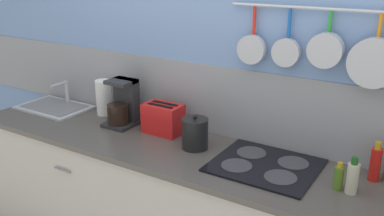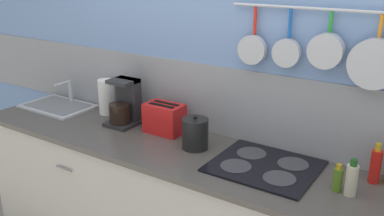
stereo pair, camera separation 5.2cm
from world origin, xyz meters
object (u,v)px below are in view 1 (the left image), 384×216
Objects in this scene: bottle_sesame_oil at (352,177)px; paper_towel_roll at (104,97)px; toaster at (163,119)px; kettle at (195,133)px; bottle_dish_soap at (375,164)px; coffee_maker at (123,106)px; bottle_olive_oil at (339,177)px.

paper_towel_roll is at bearing 173.43° from bottle_sesame_oil.
paper_towel_roll is 0.97× the size of toaster.
bottle_dish_soap reaches higher than kettle.
coffee_maker is 1.68× the size of bottle_sesame_oil.
coffee_maker is at bearing -177.55° from bottle_dish_soap.
coffee_maker reaches higher than bottle_sesame_oil.
bottle_olive_oil is (1.44, -0.12, -0.07)m from coffee_maker.
kettle reaches higher than bottle_olive_oil.
paper_towel_roll is at bearing 173.92° from toaster.
coffee_maker is 0.31m from toaster.
toaster is 1.41× the size of bottle_sesame_oil.
bottle_dish_soap is at bearing -0.42° from paper_towel_roll.
bottle_sesame_oil is (0.90, -0.05, -0.01)m from kettle.
toaster is at bearing -177.91° from bottle_dish_soap.
paper_towel_roll is at bearing 179.58° from bottle_dish_soap.
coffee_maker reaches higher than paper_towel_roll.
kettle is (0.61, -0.07, -0.04)m from coffee_maker.
paper_towel_roll is 0.56m from toaster.
bottle_olive_oil is at bearing -4.60° from coffee_maker.
coffee_maker is (0.25, -0.08, 0.00)m from paper_towel_roll.
kettle is at bearing -6.86° from coffee_maker.
paper_towel_roll is 0.87m from kettle.
coffee_maker is at bearing 175.40° from bottle_olive_oil.
bottle_sesame_oil is (1.51, -0.12, -0.05)m from coffee_maker.
bottle_dish_soap reaches higher than bottle_olive_oil.
coffee_maker is 1.51m from bottle_sesame_oil.
kettle is at bearing -171.74° from bottle_dish_soap.
bottle_dish_soap is (1.57, 0.07, -0.04)m from coffee_maker.
coffee_maker is 1.58m from bottle_dish_soap.
toaster is 1.27× the size of kettle.
bottle_sesame_oil is at bearing -6.79° from toaster.
paper_towel_roll reaches higher than bottle_sesame_oil.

